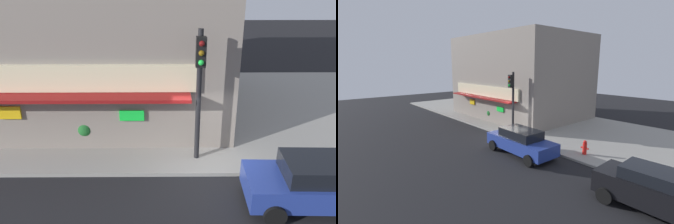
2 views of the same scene
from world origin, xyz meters
The scene contains 9 objects.
ground_plane centered at (0.00, 0.00, 0.00)m, with size 61.01×61.01×0.00m, color black.
sidewalk centered at (0.00, 5.49, 0.07)m, with size 40.67×10.99×0.13m, color gray.
corner_building centered at (-5.02, 6.18, 4.09)m, with size 12.25×9.83×7.92m.
traffic_light centered at (-0.37, 0.92, 3.12)m, with size 0.32×0.58×4.64m.
trash_can centered at (-5.73, 2.38, 0.51)m, with size 0.56×0.56×0.76m, color #2D2D2D.
pedestrian centered at (-3.22, 2.18, 1.16)m, with size 0.63×0.57×1.83m.
potted_plant_by_doorway centered at (-7.31, 2.55, 0.65)m, with size 0.68×0.68×0.93m.
potted_plant_by_window centered at (-4.51, 2.00, 0.78)m, with size 0.73×0.73×1.11m.
parked_car_blue centered at (3.13, -1.50, 0.80)m, with size 4.57×2.07×1.55m.
Camera 1 is at (-1.48, -10.07, 6.92)m, focal length 38.08 mm.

